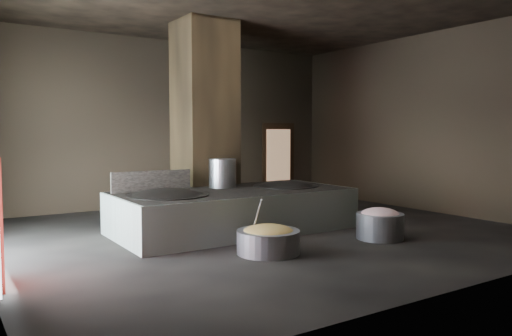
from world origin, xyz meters
TOP-DOWN VIEW (x-y plane):
  - floor at (0.00, 0.00)m, footprint 10.00×9.00m
  - ceiling at (0.00, 0.00)m, footprint 10.00×9.00m
  - back_wall at (0.00, 4.55)m, footprint 10.00×0.10m
  - front_wall at (0.00, -4.55)m, footprint 10.00×0.10m
  - right_wall at (5.05, 0.00)m, footprint 0.10×9.00m
  - pillar at (-0.30, 1.90)m, footprint 1.20×1.20m
  - hearth_platform at (-0.44, 0.37)m, footprint 4.75×2.28m
  - platform_cap at (-0.44, 0.37)m, footprint 4.64×2.23m
  - wok_left at (-1.89, 0.32)m, footprint 1.50×1.50m
  - wok_left_rim at (-1.89, 0.32)m, footprint 1.53×1.53m
  - wok_right at (0.91, 0.42)m, footprint 1.39×1.39m
  - wok_right_rim at (0.91, 0.42)m, footprint 1.42×1.42m
  - stock_pot at (-0.39, 0.92)m, footprint 0.58×0.58m
  - splash_guard at (-1.89, 1.12)m, footprint 1.65×0.06m
  - cook at (0.51, 2.37)m, footprint 0.78×0.69m
  - veg_basin at (-0.94, -1.60)m, footprint 1.35×1.35m
  - veg_fill at (-0.94, -1.60)m, footprint 0.86×0.86m
  - ladle at (-1.09, -1.45)m, footprint 0.06×0.42m
  - meat_basin at (1.47, -1.81)m, footprint 0.98×0.98m
  - meat_fill at (1.47, -1.81)m, footprint 0.73×0.73m
  - doorway_near at (1.20, 4.45)m, footprint 1.18×0.08m
  - doorway_near_glow at (1.49, 4.38)m, footprint 0.83×0.04m
  - doorway_far at (3.60, 4.45)m, footprint 1.18×0.08m
  - doorway_far_glow at (3.56, 4.37)m, footprint 0.88×0.04m

SIDE VIEW (x-z plane):
  - floor at x=0.00m, z-range -0.10..0.00m
  - veg_basin at x=-0.94m, z-range 0.00..0.39m
  - meat_basin at x=1.47m, z-range 0.00..0.48m
  - veg_fill at x=-0.94m, z-range 0.22..0.48m
  - hearth_platform at x=-0.44m, z-range 0.00..0.83m
  - meat_fill at x=1.47m, z-range 0.31..0.59m
  - ladle at x=-1.09m, z-range 0.18..0.92m
  - wok_left at x=-1.89m, z-range 0.54..0.96m
  - wok_right at x=0.91m, z-range 0.55..0.95m
  - platform_cap at x=-0.44m, z-range 0.80..0.83m
  - wok_left_rim at x=-1.89m, z-range 0.79..0.85m
  - wok_right_rim at x=0.91m, z-range 0.79..0.85m
  - cook at x=0.51m, z-range 0.00..1.79m
  - splash_guard at x=-1.89m, z-range 0.82..1.24m
  - doorway_near_glow at x=1.49m, z-range 0.07..2.03m
  - doorway_far_glow at x=3.56m, z-range 0.01..2.09m
  - doorway_near at x=1.20m, z-range -0.09..2.29m
  - doorway_far at x=3.60m, z-range -0.09..2.29m
  - stock_pot at x=-0.39m, z-range 0.82..1.44m
  - back_wall at x=0.00m, z-range 0.00..4.50m
  - front_wall at x=0.00m, z-range 0.00..4.50m
  - right_wall at x=5.05m, z-range 0.00..4.50m
  - pillar at x=-0.30m, z-range 0.00..4.50m
  - ceiling at x=0.00m, z-range 4.50..4.60m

